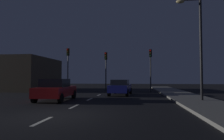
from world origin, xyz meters
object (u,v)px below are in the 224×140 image
traffic_signal_center (106,64)px  car_adjacent_lane (56,90)px  traffic_signal_left (68,61)px  traffic_signal_right (151,62)px  car_stopped_ahead (120,87)px  street_lamp_right (197,39)px

traffic_signal_center → car_adjacent_lane: bearing=-101.9°
traffic_signal_left → traffic_signal_right: (10.13, -0.00, -0.19)m
car_stopped_ahead → traffic_signal_center: bearing=113.2°
street_lamp_right → traffic_signal_right: bearing=103.2°
traffic_signal_left → car_adjacent_lane: traffic_signal_left is taller
traffic_signal_center → car_stopped_ahead: 6.06m
traffic_signal_left → car_adjacent_lane: size_ratio=1.25×
traffic_signal_right → street_lamp_right: bearing=-76.8°
car_stopped_ahead → traffic_signal_left: bearing=144.0°
traffic_signal_center → car_stopped_ahead: bearing=-66.8°
traffic_signal_right → car_stopped_ahead: bearing=-122.3°
traffic_signal_left → traffic_signal_right: 10.13m
traffic_signal_right → car_stopped_ahead: 6.57m
traffic_signal_right → car_adjacent_lane: 12.76m
traffic_signal_center → car_stopped_ahead: traffic_signal_center is taller
traffic_signal_center → traffic_signal_left: bearing=180.0°
street_lamp_right → traffic_signal_left: bearing=141.5°
traffic_signal_right → car_adjacent_lane: size_ratio=1.18×
car_stopped_ahead → car_adjacent_lane: bearing=-130.8°
street_lamp_right → car_adjacent_lane: bearing=-179.5°
traffic_signal_left → traffic_signal_right: bearing=-0.0°
car_adjacent_lane → street_lamp_right: 10.37m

